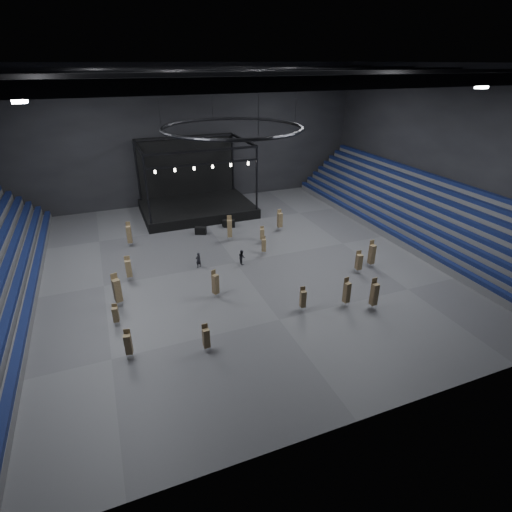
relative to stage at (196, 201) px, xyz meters
name	(u,v)px	position (x,y,z in m)	size (l,w,h in m)	color
floor	(236,263)	(0.00, -16.24, -1.45)	(50.00, 50.00, 0.00)	#434345
ceiling	(231,63)	(0.00, -16.24, 16.55)	(50.00, 42.00, 0.20)	black
wall_back	(183,136)	(0.00, 4.76, 7.55)	(50.00, 0.20, 18.00)	black
wall_front	(379,283)	(0.00, -37.24, 7.55)	(50.00, 0.20, 18.00)	black
wall_right	(447,153)	(25.00, -16.24, 7.55)	(0.20, 42.00, 18.00)	black
bleachers_right	(420,217)	(22.94, -16.24, 0.28)	(7.20, 40.00, 6.40)	#4C4C4F
stage	(196,201)	(0.00, 0.00, 0.00)	(14.00, 10.00, 9.20)	black
truss_ring	(232,128)	(0.00, -16.24, 11.55)	(12.30, 12.30, 5.15)	black
roof_girders	(231,74)	(0.00, -16.24, 15.75)	(49.00, 30.35, 0.70)	black
floodlights	(248,85)	(0.00, -20.24, 15.15)	(28.60, 16.60, 0.25)	white
flight_case_left	(201,231)	(-1.38, -7.81, -1.02)	(1.28, 0.64, 0.85)	black
flight_case_mid	(229,223)	(2.39, -6.95, -1.00)	(1.34, 0.67, 0.89)	black
flight_case_right	(227,223)	(2.24, -6.64, -1.05)	(1.19, 0.60, 0.80)	black
chair_stack_0	(303,298)	(2.29, -26.20, -0.34)	(0.48, 0.48, 2.13)	silver
chair_stack_1	(262,234)	(4.36, -12.60, -0.45)	(0.55, 0.55, 1.87)	silver
chair_stack_2	(374,294)	(7.72, -28.07, -0.05)	(0.51, 0.51, 2.76)	silver
chair_stack_3	(264,245)	(3.37, -15.44, -0.41)	(0.50, 0.50, 1.98)	silver
chair_stack_4	(215,284)	(-3.65, -21.68, -0.15)	(0.61, 0.61, 2.55)	silver
chair_stack_5	(206,337)	(-6.23, -28.22, -0.32)	(0.46, 0.46, 2.17)	silver
chair_stack_6	(280,220)	(7.63, -10.13, -0.13)	(0.53, 0.53, 2.54)	silver
chair_stack_7	(116,314)	(-11.81, -22.76, -0.48)	(0.48, 0.48, 1.81)	silver
chair_stack_8	(117,290)	(-11.43, -20.04, 0.05)	(0.68, 0.68, 2.93)	silver
chair_stack_9	(372,254)	(11.96, -21.94, -0.02)	(0.53, 0.53, 2.81)	silver
chair_stack_10	(347,292)	(5.90, -26.91, -0.13)	(0.52, 0.52, 2.59)	silver
chair_stack_11	(128,268)	(-10.17, -15.99, -0.19)	(0.54, 0.54, 2.39)	silver
chair_stack_12	(128,344)	(-11.27, -26.98, -0.29)	(0.54, 0.54, 2.23)	silver
chair_stack_13	(230,228)	(1.22, -10.74, 0.02)	(0.65, 0.65, 2.88)	silver
chair_stack_14	(359,261)	(10.12, -22.51, -0.24)	(0.56, 0.56, 2.26)	silver
chair_stack_15	(129,234)	(-9.33, -8.22, -0.06)	(0.57, 0.57, 2.75)	silver
man_center	(198,260)	(-3.66, -15.81, -0.68)	(0.56, 0.37, 1.55)	black
crew_member	(242,257)	(0.51, -16.70, -0.70)	(0.73, 0.57, 1.49)	black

